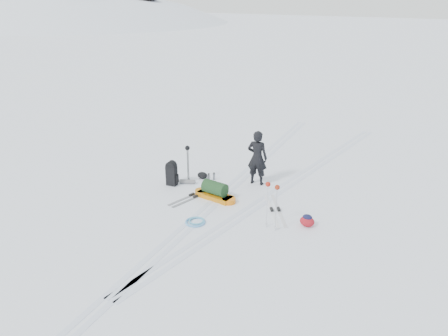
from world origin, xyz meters
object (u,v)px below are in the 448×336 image
at_px(expedition_rucksack, 174,174).
at_px(ski_poles_black, 188,152).
at_px(skier, 257,158).
at_px(pulk_sled, 215,192).

xyz_separation_m(expedition_rucksack, ski_poles_black, (0.29, 0.39, 0.64)).
relative_size(expedition_rucksack, ski_poles_black, 0.65).
xyz_separation_m(skier, pulk_sled, (-0.61, -1.57, -0.67)).
relative_size(skier, expedition_rucksack, 2.18).
bearing_deg(expedition_rucksack, pulk_sled, -14.71).
height_order(skier, ski_poles_black, skier).
height_order(skier, pulk_sled, skier).
bearing_deg(skier, ski_poles_black, 19.56).
xyz_separation_m(skier, expedition_rucksack, (-2.23, -1.36, -0.50)).
xyz_separation_m(pulk_sled, ski_poles_black, (-1.33, 0.59, 0.81)).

